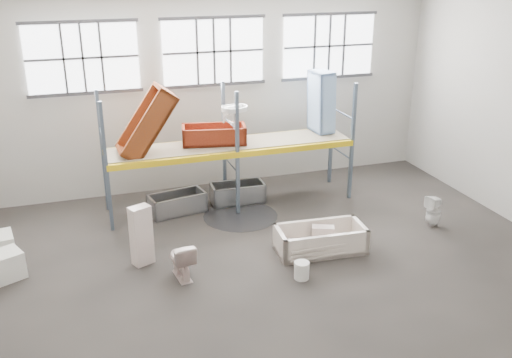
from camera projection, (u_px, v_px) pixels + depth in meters
name	position (u px, v px, depth m)	size (l,w,h in m)	color
floor	(279.00, 272.00, 11.33)	(12.00, 10.00, 0.10)	#4A433F
ceiling	(284.00, 6.00, 9.49)	(12.00, 10.00, 0.10)	silver
wall_back	(214.00, 93.00, 14.88)	(12.00, 0.10, 5.00)	#B2AEA4
wall_front	(451.00, 296.00, 5.94)	(12.00, 0.10, 5.00)	#B0ADA4
window_left	(83.00, 58.00, 13.45)	(2.60, 0.04, 1.60)	white
window_mid	(214.00, 52.00, 14.39)	(2.60, 0.04, 1.60)	white
window_right	(329.00, 46.00, 15.32)	(2.60, 0.04, 1.60)	white
rack_upright_la	(107.00, 168.00, 12.47)	(0.08, 0.08, 3.00)	slate
rack_upright_lb	(103.00, 152.00, 13.53)	(0.08, 0.08, 3.00)	slate
rack_upright_ma	(237.00, 155.00, 13.34)	(0.08, 0.08, 3.00)	slate
rack_upright_mb	(224.00, 140.00, 14.40)	(0.08, 0.08, 3.00)	slate
rack_upright_ra	(352.00, 143.00, 14.21)	(0.08, 0.08, 3.00)	slate
rack_upright_rb	(332.00, 130.00, 15.27)	(0.08, 0.08, 3.00)	slate
rack_beam_front	(237.00, 155.00, 13.34)	(6.00, 0.10, 0.14)	yellow
rack_beam_back	(224.00, 140.00, 14.40)	(6.00, 0.10, 0.14)	yellow
shelf_deck	(230.00, 144.00, 13.84)	(5.90, 1.10, 0.03)	gray
wet_patch	(241.00, 216.00, 13.70)	(1.80, 1.80, 0.00)	black
bathtub_beige	(320.00, 239.00, 11.98)	(1.86, 0.87, 0.55)	beige
cistern_spare	(323.00, 236.00, 12.10)	(0.46, 0.22, 0.44)	#C5AEA7
sink_in_tub	(288.00, 245.00, 11.99)	(0.40, 0.40, 0.14)	beige
toilet_beige	(181.00, 259.00, 10.95)	(0.43, 0.75, 0.76)	silver
cistern_tall	(141.00, 235.00, 11.36)	(0.40, 0.26, 1.25)	beige
toilet_white	(433.00, 211.00, 13.08)	(0.33, 0.34, 0.74)	white
steel_tub_left	(177.00, 203.00, 13.81)	(1.34, 0.62, 0.49)	#ABAEB2
steel_tub_right	(238.00, 193.00, 14.43)	(1.34, 0.63, 0.49)	#A3A7AB
rust_tub_flat	(214.00, 134.00, 13.77)	(1.53, 0.72, 0.43)	maroon
rust_tub_tilted	(147.00, 123.00, 12.97)	(1.77, 0.83, 0.50)	#87300A
sink_on_shelf	(235.00, 127.00, 13.34)	(0.63, 0.49, 0.56)	white
blue_tub_upright	(321.00, 102.00, 14.48)	(1.56, 0.73, 0.44)	#8CB1E2
bucket	(302.00, 270.00, 10.97)	(0.30, 0.30, 0.35)	white
carton_near	(5.00, 266.00, 10.94)	(0.63, 0.54, 0.54)	white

